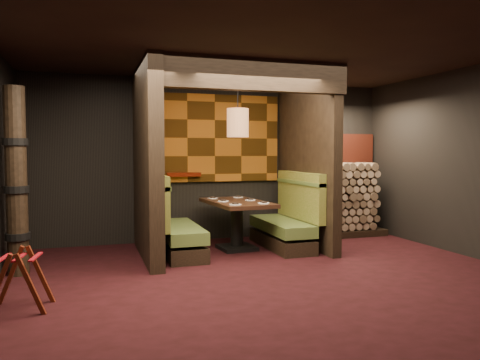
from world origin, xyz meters
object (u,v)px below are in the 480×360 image
booth_bench_left (173,229)px  pendant_lamp (238,123)px  luggage_rack (20,278)px  firewood_stack (338,199)px  dining_table (237,215)px  totem_column (16,182)px  booth_bench_right (287,223)px

booth_bench_left → pendant_lamp: size_ratio=1.53×
pendant_lamp → luggage_rack: 3.95m
booth_bench_left → firewood_stack: firewood_stack is taller
booth_bench_left → dining_table: booth_bench_left is taller
totem_column → booth_bench_right: bearing=7.9°
pendant_lamp → dining_table: bearing=90.0°
booth_bench_right → totem_column: (-3.98, -0.55, 0.79)m
luggage_rack → totem_column: 1.71m
dining_table → firewood_stack: bearing=15.8°
pendant_lamp → luggage_rack: bearing=-145.2°
dining_table → luggage_rack: (-2.93, -2.08, -0.23)m
booth_bench_right → firewood_stack: size_ratio=0.92×
booth_bench_right → pendant_lamp: size_ratio=1.53×
dining_table → totem_column: 3.26m
totem_column → firewood_stack: totem_column is taller
luggage_rack → dining_table: bearing=35.4°
luggage_rack → firewood_stack: bearing=27.8°
pendant_lamp → luggage_rack: size_ratio=1.60×
booth_bench_right → dining_table: bearing=174.9°
pendant_lamp → firewood_stack: bearing=17.0°
booth_bench_left → dining_table: (1.05, 0.08, 0.15)m
booth_bench_right → luggage_rack: 4.27m
pendant_lamp → luggage_rack: pendant_lamp is taller
luggage_rack → totem_column: totem_column is taller
booth_bench_left → dining_table: 1.06m
booth_bench_right → firewood_stack: firewood_stack is taller
firewood_stack → dining_table: bearing=-164.2°
booth_bench_right → pendant_lamp: 1.84m
dining_table → pendant_lamp: pendant_lamp is taller
pendant_lamp → luggage_rack: (-2.93, -2.03, -1.71)m
booth_bench_left → luggage_rack: bearing=-133.1°
dining_table → totem_column: bearing=-168.7°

